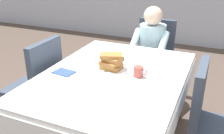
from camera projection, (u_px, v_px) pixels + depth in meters
name	position (u px, v px, depth m)	size (l,w,h in m)	color
dining_table_main	(113.00, 84.00, 2.10)	(1.12, 1.52, 0.74)	white
chair_diner	(154.00, 53.00, 3.12)	(0.44, 0.45, 0.93)	#384251
diner_person	(151.00, 46.00, 2.94)	(0.40, 0.43, 1.12)	silver
chair_left_side	(39.00, 80.00, 2.43)	(0.45, 0.44, 0.93)	#384251
chair_right_side	(210.00, 118.00, 1.87)	(0.45, 0.44, 0.93)	#384251
plate_breakfast	(112.00, 69.00, 2.13)	(0.28, 0.28, 0.02)	white
breakfast_stack	(111.00, 62.00, 2.10)	(0.21, 0.18, 0.13)	#A36B33
cup_coffee	(139.00, 72.00, 2.00)	(0.11, 0.08, 0.08)	#B24C42
syrup_pitcher	(93.00, 56.00, 2.34)	(0.08, 0.08, 0.07)	silver
fork_left_of_plate	(91.00, 67.00, 2.19)	(0.18, 0.01, 0.01)	silver
knife_right_of_plate	(133.00, 75.00, 2.05)	(0.20, 0.01, 0.01)	silver
spoon_near_edge	(93.00, 86.00, 1.87)	(0.15, 0.01, 0.01)	silver
napkin_folded	(64.00, 72.00, 2.09)	(0.17, 0.12, 0.01)	#334C7F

